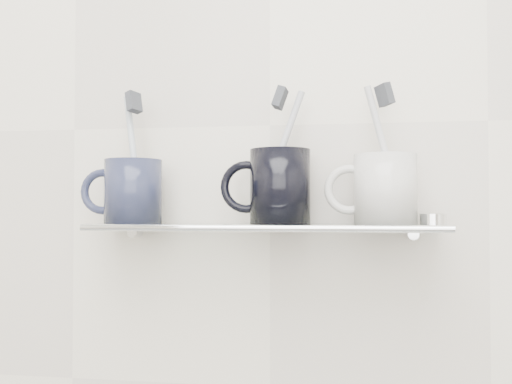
% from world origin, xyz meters
% --- Properties ---
extents(wall_back, '(2.50, 0.00, 2.50)m').
position_xyz_m(wall_back, '(0.00, 1.10, 1.25)').
color(wall_back, silver).
rests_on(wall_back, ground).
extents(shelf_glass, '(0.50, 0.12, 0.01)m').
position_xyz_m(shelf_glass, '(0.00, 1.04, 1.10)').
color(shelf_glass, silver).
rests_on(shelf_glass, wall_back).
extents(shelf_rail, '(0.50, 0.01, 0.01)m').
position_xyz_m(shelf_rail, '(0.00, 0.98, 1.10)').
color(shelf_rail, silver).
rests_on(shelf_rail, shelf_glass).
extents(bracket_left, '(0.02, 0.03, 0.02)m').
position_xyz_m(bracket_left, '(-0.21, 1.09, 1.09)').
color(bracket_left, silver).
rests_on(bracket_left, wall_back).
extents(bracket_right, '(0.02, 0.03, 0.02)m').
position_xyz_m(bracket_right, '(0.21, 1.09, 1.09)').
color(bracket_right, silver).
rests_on(bracket_right, wall_back).
extents(mug_left, '(0.10, 0.10, 0.09)m').
position_xyz_m(mug_left, '(-0.20, 1.04, 1.15)').
color(mug_left, '#1F263E').
rests_on(mug_left, shelf_glass).
extents(mug_left_handle, '(0.07, 0.01, 0.07)m').
position_xyz_m(mug_left_handle, '(-0.25, 1.04, 1.15)').
color(mug_left_handle, '#1F263E').
rests_on(mug_left_handle, mug_left).
extents(toothbrush_left, '(0.05, 0.05, 0.19)m').
position_xyz_m(toothbrush_left, '(-0.20, 1.04, 1.20)').
color(toothbrush_left, '#AABEC8').
rests_on(toothbrush_left, mug_left).
extents(bristles_left, '(0.03, 0.03, 0.03)m').
position_xyz_m(bristles_left, '(-0.20, 1.04, 1.28)').
color(bristles_left, '#35383F').
rests_on(bristles_left, toothbrush_left).
extents(mug_center, '(0.10, 0.10, 0.11)m').
position_xyz_m(mug_center, '(0.02, 1.04, 1.15)').
color(mug_center, black).
rests_on(mug_center, shelf_glass).
extents(mug_center_handle, '(0.08, 0.01, 0.08)m').
position_xyz_m(mug_center_handle, '(-0.03, 1.04, 1.15)').
color(mug_center_handle, black).
rests_on(mug_center_handle, mug_center).
extents(toothbrush_center, '(0.07, 0.03, 0.18)m').
position_xyz_m(toothbrush_center, '(0.02, 1.04, 1.20)').
color(toothbrush_center, '#AEB1B9').
rests_on(toothbrush_center, mug_center).
extents(bristles_center, '(0.02, 0.03, 0.03)m').
position_xyz_m(bristles_center, '(0.02, 1.04, 1.28)').
color(bristles_center, '#35383F').
rests_on(bristles_center, toothbrush_center).
extents(mug_right, '(0.09, 0.09, 0.10)m').
position_xyz_m(mug_right, '(0.17, 1.04, 1.15)').
color(mug_right, silver).
rests_on(mug_right, shelf_glass).
extents(mug_right_handle, '(0.07, 0.01, 0.07)m').
position_xyz_m(mug_right_handle, '(0.12, 1.04, 1.15)').
color(mug_right_handle, silver).
rests_on(mug_right_handle, mug_right).
extents(toothbrush_right, '(0.06, 0.02, 0.19)m').
position_xyz_m(toothbrush_right, '(0.17, 1.04, 1.20)').
color(toothbrush_right, silver).
rests_on(toothbrush_right, mug_right).
extents(bristles_right, '(0.03, 0.03, 0.03)m').
position_xyz_m(bristles_right, '(0.17, 1.04, 1.28)').
color(bristles_right, '#35383F').
rests_on(bristles_right, toothbrush_right).
extents(chrome_cap, '(0.04, 0.04, 0.01)m').
position_xyz_m(chrome_cap, '(0.23, 1.04, 1.11)').
color(chrome_cap, silver).
rests_on(chrome_cap, shelf_glass).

